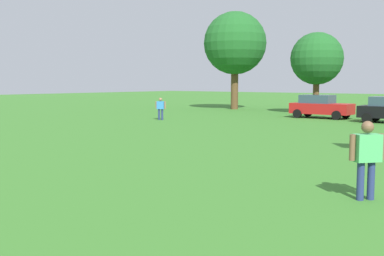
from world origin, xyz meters
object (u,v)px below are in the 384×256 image
adult_bystander (367,153)px  tree_far_left (235,43)px  parked_car_red_0 (320,106)px  bystander_near_trees (161,107)px  tree_center (317,59)px

adult_bystander → tree_far_left: (-21.44, 27.82, 5.21)m
parked_car_red_0 → tree_far_left: (-11.04, 5.63, 5.40)m
bystander_near_trees → tree_center: bearing=37.7°
adult_bystander → tree_far_left: size_ratio=0.19×
tree_center → tree_far_left: bearing=171.2°
parked_car_red_0 → tree_far_left: bearing=153.0°
adult_bystander → bystander_near_trees: adult_bystander is taller
bystander_near_trees → tree_center: (5.84, 12.62, 3.58)m
bystander_near_trees → tree_center: 14.36m
bystander_near_trees → tree_far_left: (-2.99, 13.99, 5.35)m
parked_car_red_0 → tree_center: (-2.21, 4.27, 3.64)m
parked_car_red_0 → tree_far_left: size_ratio=0.46×
tree_center → parked_car_red_0: bearing=-62.6°
tree_far_left → tree_center: bearing=-8.8°
tree_center → adult_bystander: bearing=-64.5°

